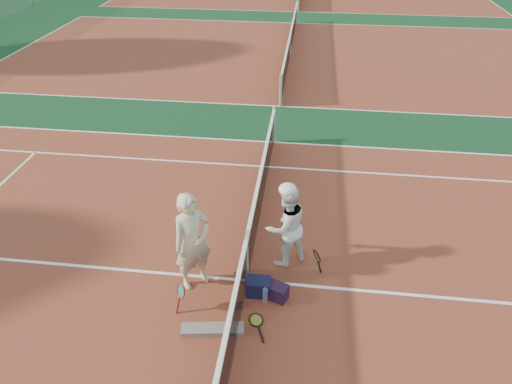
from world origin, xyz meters
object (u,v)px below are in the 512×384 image
player_a (193,242)px  racket_black_held (316,263)px  player_b (286,226)px  racket_spare (256,320)px  water_bottle (265,296)px  net_main (247,260)px  racket_red (182,298)px  sports_bag_navy (258,287)px  sports_bag_purple (277,292)px

player_a → racket_black_held: (2.16, 0.46, -0.66)m
player_b → racket_spare: bearing=40.1°
player_b → water_bottle: (-0.26, -1.10, -0.70)m
net_main → racket_red: (-1.00, -0.81, -0.22)m
player_b → racket_red: player_b is taller
racket_red → racket_spare: 1.30m
sports_bag_navy → water_bottle: bearing=-52.4°
sports_bag_navy → water_bottle: (0.14, -0.18, -0.02)m
sports_bag_purple → racket_black_held: bearing=45.2°
sports_bag_navy → sports_bag_purple: 0.34m
racket_red → racket_black_held: size_ratio=1.00×
player_b → racket_red: bearing=5.0°
sports_bag_purple → racket_spare: bearing=-118.8°
player_b → racket_black_held: player_b is taller
net_main → racket_red: 1.30m
water_bottle → racket_black_held: bearing=42.5°
player_a → water_bottle: bearing=-54.4°
net_main → racket_red: net_main is taller
racket_spare → sports_bag_navy: sports_bag_navy is taller
racket_red → racket_spare: size_ratio=0.97×
player_a → sports_bag_navy: player_a is taller
player_a → racket_black_held: 2.31m
racket_spare → racket_black_held: bearing=-60.4°
player_a → sports_bag_navy: bearing=-47.5°
net_main → sports_bag_purple: net_main is taller
player_a → racket_black_held: size_ratio=3.27×
player_b → water_bottle: 1.33m
player_b → racket_black_held: 0.87m
net_main → racket_red: size_ratio=18.79×
sports_bag_navy → racket_spare: bearing=-87.0°
player_a → racket_red: 0.95m
player_b → sports_bag_purple: size_ratio=4.64×
player_b → racket_black_held: (0.60, -0.31, -0.56)m
sports_bag_purple → water_bottle: bearing=-148.6°
racket_red → racket_black_held: 2.51m
racket_black_held → racket_spare: bearing=20.5°
player_b → racket_spare: size_ratio=2.84×
racket_red → player_a: bearing=39.9°
net_main → sports_bag_navy: (0.24, -0.29, -0.34)m
player_a → racket_red: player_a is taller
net_main → racket_spare: net_main is taller
net_main → water_bottle: (0.38, -0.47, -0.36)m
racket_spare → water_bottle: bearing=-35.9°
sports_bag_navy → sports_bag_purple: (0.34, -0.06, -0.02)m
player_b → player_a: bearing=-10.2°
racket_spare → water_bottle: size_ratio=2.00×
net_main → player_b: 0.96m
racket_spare → player_b: bearing=-35.7°
racket_spare → water_bottle: (0.11, 0.43, 0.14)m
racket_red → sports_bag_navy: 1.35m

